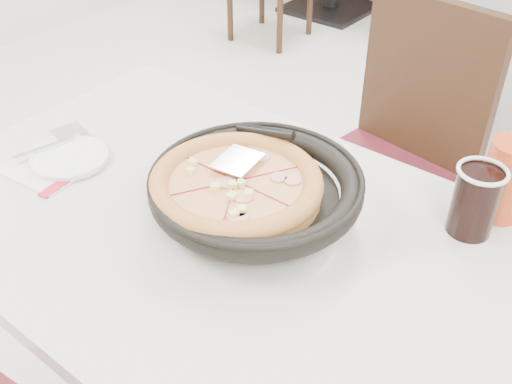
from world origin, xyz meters
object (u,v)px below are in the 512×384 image
Objects in this scene: diner_person at (478,13)px; main_table at (216,340)px; chair_far at (377,174)px; side_plate at (70,158)px; pizza at (236,190)px; red_cup at (506,180)px; pizza_pan at (256,195)px; cola_glass at (475,203)px.

main_table is at bearing 93.52° from diner_person.
chair_far is 0.89m from side_plate.
red_cup reaches higher than pizza.
pizza_pan is 0.40m from cola_glass.
main_table is at bearing -147.00° from cola_glass.
red_cup is at bearing 39.20° from pizza.
diner_person reaches higher than cola_glass.
diner_person is at bearing 114.48° from red_cup.
main_table is 0.75× the size of diner_person.
chair_far is (0.02, 0.69, 0.10)m from main_table.
main_table is 0.72m from red_cup.
chair_far is 2.99× the size of pizza_pan.
red_cup reaches higher than side_plate.
main_table is at bearing -143.97° from pizza.
main_table is 3.77× the size of pizza_pan.
cola_glass is at bearing 116.23° from diner_person.
red_cup reaches higher than cola_glass.
red_cup reaches higher than main_table.
pizza_pan is 0.20× the size of diner_person.
pizza_pan is 1.99× the size of red_cup.
cola_glass is (0.78, 0.32, 0.06)m from side_plate.
main_table is 3.71× the size of pizza.
main_table is 7.50× the size of red_cup.
chair_far is 5.94× the size of red_cup.
cola_glass is at bearing 33.00° from main_table.
chair_far is at bearing 92.04° from pizza.
chair_far is at bearing 94.39° from pizza_pan.
chair_far is 0.74m from pizza.
red_cup is at bearing 38.33° from pizza_pan.
chair_far is 0.67m from cola_glass.
main_table is 0.44m from pizza.
pizza is (0.04, 0.03, 0.44)m from main_table.
side_plate is (-0.43, -0.11, -0.03)m from pizza_pan.
diner_person is at bearing -82.33° from chair_far.
pizza_pan is (0.07, 0.06, 0.42)m from main_table.
diner_person is (-0.02, 1.22, -0.01)m from pizza.
side_plate is at bearing -171.72° from main_table.
diner_person is at bearing 88.73° from main_table.
diner_person is (-0.39, 0.98, -0.01)m from cola_glass.
side_plate is at bearing 71.28° from chair_far.
chair_far is at bearing 88.27° from main_table.
red_cup is at bearing 26.92° from side_plate.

